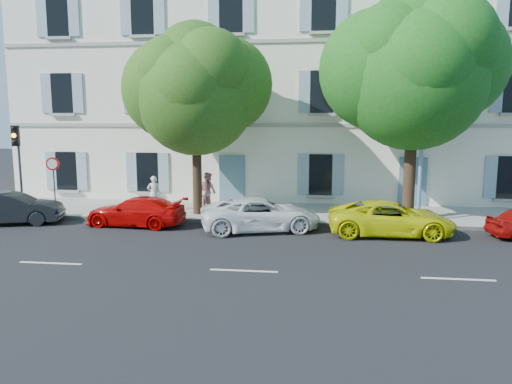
# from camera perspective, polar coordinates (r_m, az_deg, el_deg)

# --- Properties ---
(ground) EXTENTS (90.00, 90.00, 0.00)m
(ground) POSITION_cam_1_polar(r_m,az_deg,el_deg) (18.53, 0.46, -5.25)
(ground) COLOR black
(sidewalk) EXTENTS (36.00, 4.50, 0.15)m
(sidewalk) POSITION_cam_1_polar(r_m,az_deg,el_deg) (22.83, 1.78, -2.37)
(sidewalk) COLOR #A09E96
(sidewalk) RESTS_ON ground
(kerb) EXTENTS (36.00, 0.16, 0.16)m
(kerb) POSITION_cam_1_polar(r_m,az_deg,el_deg) (20.72, 1.20, -3.51)
(kerb) COLOR #9E998E
(kerb) RESTS_ON ground
(building) EXTENTS (28.00, 7.00, 12.00)m
(building) POSITION_cam_1_polar(r_m,az_deg,el_deg) (28.17, 2.97, 11.85)
(building) COLOR white
(building) RESTS_ON ground
(car_dark_sedan) EXTENTS (4.27, 2.47, 1.33)m
(car_dark_sedan) POSITION_cam_1_polar(r_m,az_deg,el_deg) (23.04, -26.17, -1.69)
(car_dark_sedan) COLOR black
(car_dark_sedan) RESTS_ON ground
(car_red_coupe) EXTENTS (4.23, 2.02, 1.19)m
(car_red_coupe) POSITION_cam_1_polar(r_m,az_deg,el_deg) (20.99, -13.59, -2.17)
(car_red_coupe) COLOR #C20605
(car_red_coupe) RESTS_ON ground
(car_white_coupe) EXTENTS (5.08, 3.38, 1.30)m
(car_white_coupe) POSITION_cam_1_polar(r_m,az_deg,el_deg) (19.54, 0.52, -2.56)
(car_white_coupe) COLOR white
(car_white_coupe) RESTS_ON ground
(car_yellow_supercar) EXTENTS (4.68, 2.19, 1.30)m
(car_yellow_supercar) POSITION_cam_1_polar(r_m,az_deg,el_deg) (19.46, 15.17, -2.92)
(car_yellow_supercar) COLOR #D8DB09
(car_yellow_supercar) RESTS_ON ground
(tree_left) EXTENTS (5.18, 5.18, 8.03)m
(tree_left) POSITION_cam_1_polar(r_m,az_deg,el_deg) (21.98, -6.90, 10.88)
(tree_left) COLOR #3A2819
(tree_left) RESTS_ON sidewalk
(tree_right) EXTENTS (5.91, 5.91, 9.11)m
(tree_right) POSITION_cam_1_polar(r_m,az_deg,el_deg) (21.60, 17.61, 12.37)
(tree_right) COLOR #3A2819
(tree_right) RESTS_ON sidewalk
(traffic_light) EXTENTS (0.35, 0.44, 3.89)m
(traffic_light) POSITION_cam_1_polar(r_m,az_deg,el_deg) (24.66, -25.63, 4.37)
(traffic_light) COLOR #383A3D
(traffic_light) RESTS_ON sidewalk
(road_sign) EXTENTS (0.58, 0.16, 2.52)m
(road_sign) POSITION_cam_1_polar(r_m,az_deg,el_deg) (23.65, -22.15, 2.00)
(road_sign) COLOR #383A3D
(road_sign) RESTS_ON sidewalk
(street_lamp) EXTENTS (0.42, 1.69, 7.89)m
(street_lamp) POSITION_cam_1_polar(r_m,az_deg,el_deg) (21.03, 18.66, 8.68)
(street_lamp) COLOR #7293BF
(street_lamp) RESTS_ON sidewalk
(pedestrian_a) EXTENTS (0.69, 0.58, 1.62)m
(pedestrian_a) POSITION_cam_1_polar(r_m,az_deg,el_deg) (23.13, -11.59, -0.18)
(pedestrian_a) COLOR white
(pedestrian_a) RESTS_ON sidewalk
(pedestrian_b) EXTENTS (1.09, 1.07, 1.78)m
(pedestrian_b) POSITION_cam_1_polar(r_m,az_deg,el_deg) (22.84, -5.52, 0.05)
(pedestrian_b) COLOR tan
(pedestrian_b) RESTS_ON sidewalk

